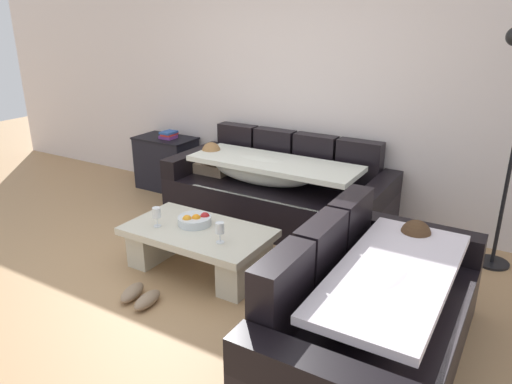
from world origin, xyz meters
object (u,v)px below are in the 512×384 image
(coffee_table, at_px, (198,244))
(side_cabinet, at_px, (167,163))
(pair_of_shoes, at_px, (140,296))
(fruit_bowl, at_px, (195,220))
(wine_glass_near_left, at_px, (157,213))
(couch_along_wall, at_px, (275,191))
(couch_near_window, at_px, (374,317))
(book_stack_on_cabinet, at_px, (169,135))
(floor_lamp, at_px, (508,138))
(wine_glass_near_right, at_px, (220,229))

(coffee_table, height_order, side_cabinet, side_cabinet)
(pair_of_shoes, bearing_deg, side_cabinet, 125.86)
(fruit_bowl, distance_m, wine_glass_near_left, 0.32)
(couch_along_wall, height_order, couch_near_window, same)
(couch_along_wall, height_order, pair_of_shoes, couch_along_wall)
(book_stack_on_cabinet, bearing_deg, couch_along_wall, -8.03)
(couch_along_wall, height_order, side_cabinet, couch_along_wall)
(couch_along_wall, bearing_deg, floor_lamp, 3.56)
(wine_glass_near_right, xyz_separation_m, side_cabinet, (-1.88, 1.56, -0.17))
(floor_lamp, bearing_deg, wine_glass_near_left, -148.21)
(wine_glass_near_right, distance_m, pair_of_shoes, 0.78)
(book_stack_on_cabinet, bearing_deg, side_cabinet, 175.37)
(wine_glass_near_left, relative_size, side_cabinet, 0.23)
(wine_glass_near_right, height_order, book_stack_on_cabinet, book_stack_on_cabinet)
(couch_near_window, bearing_deg, wine_glass_near_left, 82.44)
(pair_of_shoes, bearing_deg, floor_lamp, 42.29)
(wine_glass_near_left, bearing_deg, couch_near_window, -7.56)
(fruit_bowl, bearing_deg, coffee_table, -40.20)
(couch_along_wall, xyz_separation_m, coffee_table, (-0.06, -1.22, -0.09))
(couch_along_wall, bearing_deg, wine_glass_near_left, -105.48)
(couch_along_wall, relative_size, side_cabinet, 3.13)
(wine_glass_near_left, relative_size, pair_of_shoes, 0.50)
(fruit_bowl, relative_size, side_cabinet, 0.39)
(couch_along_wall, bearing_deg, fruit_bowl, -96.22)
(coffee_table, distance_m, floor_lamp, 2.61)
(couch_along_wall, height_order, wine_glass_near_right, couch_along_wall)
(side_cabinet, relative_size, book_stack_on_cabinet, 3.44)
(coffee_table, height_order, floor_lamp, floor_lamp)
(wine_glass_near_left, bearing_deg, wine_glass_near_right, 1.76)
(coffee_table, height_order, wine_glass_near_right, wine_glass_near_right)
(couch_near_window, distance_m, book_stack_on_cabinet, 3.64)
(coffee_table, bearing_deg, fruit_bowl, 139.80)
(wine_glass_near_right, bearing_deg, couch_along_wall, 100.47)
(fruit_bowl, relative_size, pair_of_shoes, 0.84)
(pair_of_shoes, bearing_deg, coffee_table, 81.36)
(wine_glass_near_left, distance_m, side_cabinet, 2.03)
(wine_glass_near_left, distance_m, book_stack_on_cabinet, 1.98)
(couch_near_window, bearing_deg, wine_glass_near_right, 78.14)
(fruit_bowl, xyz_separation_m, side_cabinet, (-1.51, 1.39, -0.10))
(fruit_bowl, height_order, pair_of_shoes, fruit_bowl)
(coffee_table, bearing_deg, couch_near_window, -13.45)
(couch_near_window, relative_size, pair_of_shoes, 5.61)
(fruit_bowl, bearing_deg, wine_glass_near_left, -142.63)
(coffee_table, xyz_separation_m, wine_glass_near_left, (-0.32, -0.13, 0.26))
(coffee_table, relative_size, wine_glass_near_right, 7.23)
(couch_near_window, xyz_separation_m, side_cabinet, (-3.19, 1.83, -0.01))
(wine_glass_near_right, bearing_deg, coffee_table, 159.93)
(couch_along_wall, xyz_separation_m, book_stack_on_cabinet, (-1.57, 0.22, 0.35))
(book_stack_on_cabinet, distance_m, pair_of_shoes, 2.58)
(fruit_bowl, xyz_separation_m, wine_glass_near_left, (-0.25, -0.19, 0.08))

